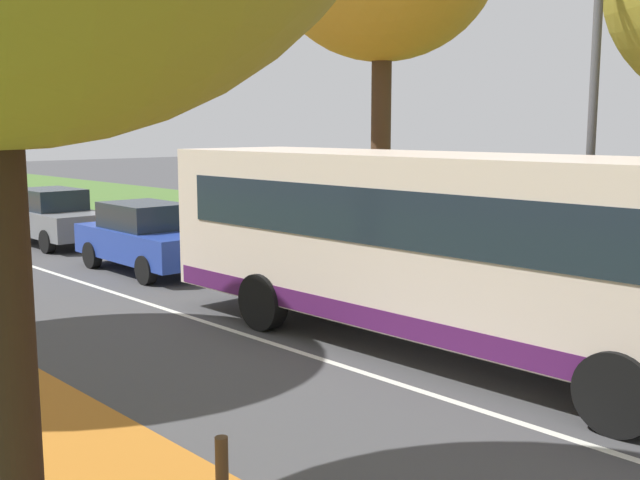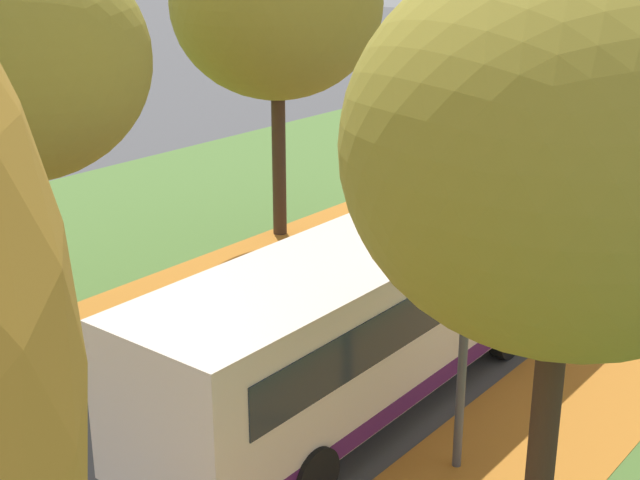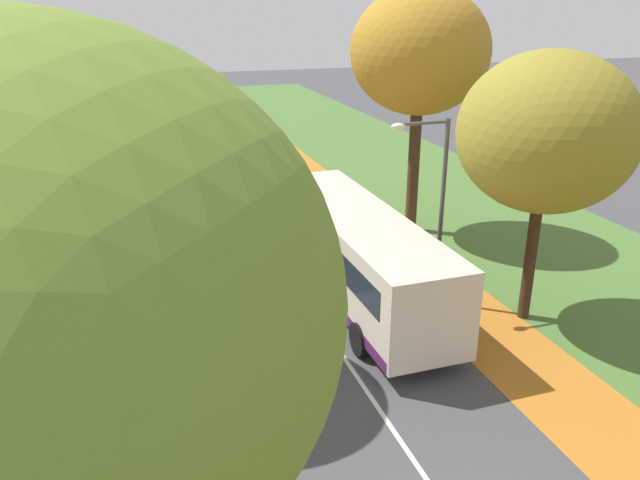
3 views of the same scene
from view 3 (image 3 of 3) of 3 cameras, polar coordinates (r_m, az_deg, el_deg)
grass_verge_left at (r=27.84m, az=-25.18°, el=-0.30°), size 12.00×90.00×0.01m
leaf_litter_left at (r=22.01m, az=-14.77°, el=-4.39°), size 2.80×60.00×0.00m
grass_verge_right at (r=31.13m, az=10.45°, el=3.58°), size 12.00×90.00×0.01m
leaf_litter_right at (r=24.12m, az=7.49°, el=-1.52°), size 2.80×60.00×0.00m
road_centre_line at (r=28.06m, az=-6.35°, el=1.83°), size 0.12×80.00×0.01m
tree_left_nearest at (r=5.98m, az=-25.04°, el=-5.80°), size 5.53×5.53×9.27m
tree_left_near at (r=15.64m, az=-18.92°, el=6.53°), size 5.31×5.31×8.01m
tree_left_mid at (r=23.11m, az=-19.35°, el=12.41°), size 5.44×5.44×8.65m
tree_right_near at (r=18.70m, az=20.04°, el=9.17°), size 5.02×5.02×8.04m
tree_right_mid at (r=25.45m, az=9.12°, el=16.59°), size 5.42×5.42×9.79m
bollard_third at (r=13.40m, az=-6.45°, el=-20.90°), size 0.12×0.12×0.62m
bollard_fourth at (r=15.70m, az=-8.96°, el=-13.97°), size 0.12×0.12×0.57m
bollard_fifth at (r=18.16m, az=-10.60°, el=-8.71°), size 0.12×0.12×0.63m
streetlamp_right at (r=19.29m, az=10.32°, el=4.23°), size 1.89×0.28×6.00m
bus at (r=19.99m, az=3.47°, el=-1.04°), size 2.74×10.42×2.98m
car_blue_lead at (r=28.15m, az=-2.96°, el=3.74°), size 1.86×4.24×1.62m
car_grey_following at (r=33.29m, az=-5.20°, el=6.45°), size 1.79×4.20×1.62m
car_silver_third_in_line at (r=38.94m, az=-7.84°, el=8.51°), size 1.89×4.26×1.62m
car_green_fourth_in_line at (r=46.02m, az=-9.64°, el=10.37°), size 1.80×4.21×1.62m
car_black_trailing at (r=53.05m, az=-10.46°, el=11.74°), size 1.84×4.23×1.62m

